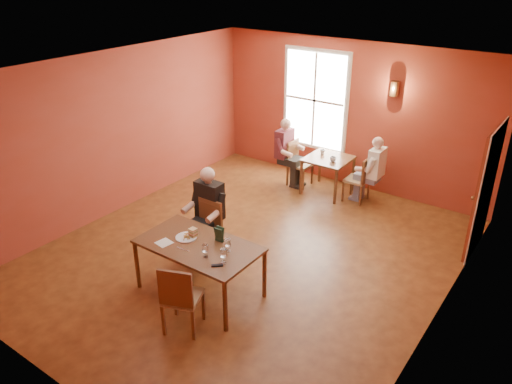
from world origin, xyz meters
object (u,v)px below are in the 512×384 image
Objects in this scene: main_table at (200,268)px; chair_empty at (183,295)px; chair_diner_main at (203,233)px; diner_white at (359,170)px; chair_diner_maroon at (300,164)px; second_table at (327,175)px; chair_diner_white at (357,179)px; diner_maroon at (299,154)px; diner_main at (201,222)px.

main_table is 0.78m from chair_empty.
chair_diner_main is 0.76× the size of diner_white.
chair_diner_maroon reaches higher than main_table.
second_table is at bearing 90.00° from chair_diner_maroon.
chair_empty is 1.08× the size of chair_diner_white.
main_table is 0.83m from chair_diner_main.
chair_empty is at bearing -64.79° from main_table.
diner_white is (0.56, 4.08, 0.26)m from main_table.
chair_diner_maroon is at bearing 100.70° from main_table.
chair_diner_white is 1.35m from diner_maroon.
diner_white is at bearing 90.00° from diner_maroon.
chair_diner_main is at bearing 127.57° from main_table.
chair_diner_maroon reaches higher than chair_diner_white.
diner_main is at bearing 4.98° from diner_maroon.
diner_white is at bearing 65.23° from chair_empty.
diner_white is (0.23, 4.78, 0.16)m from chair_empty.
diner_maroon is (-0.03, 0.00, 0.21)m from chair_diner_maroon.
chair_diner_main is 0.73× the size of diner_maroon.
chair_diner_main is 3.45m from second_table.
second_table is at bearing -96.30° from chair_diner_main.
diner_main is 1.10× the size of diner_white.
chair_empty is 1.18× the size of second_table.
chair_empty is 4.79m from chair_diner_white.
main_table is 1.80× the size of chair_diner_maroon.
diner_white reaches higher than second_table.
chair_diner_main is 3.59m from diner_white.
diner_maroon is (-0.30, 3.46, -0.04)m from diner_main.
diner_main is 3.47m from diner_maroon.
diner_main reaches higher than chair_diner_maroon.
diner_main is at bearing 100.10° from chair_empty.
second_table is at bearing -96.25° from diner_main.
chair_diner_main is 1.08× the size of chair_diner_white.
chair_diner_maroon is (-1.33, 0.00, -0.18)m from diner_white.
chair_diner_maroon reaches higher than second_table.
second_table is 0.92× the size of chair_diner_white.
diner_main is (0.00, -0.03, 0.22)m from chair_diner_main.
chair_empty is (0.83, -1.32, -0.22)m from diner_main.
diner_main is 3.62m from chair_diner_white.
chair_diner_maroon is (-0.27, 3.43, -0.03)m from chair_diner_main.
chair_diner_main is 1.59m from chair_empty.
chair_empty reaches higher than chair_diner_maroon.
chair_diner_maroon is at bearing 90.00° from chair_diner_white.
diner_main reaches higher than chair_diner_white.
diner_main is at bearing 90.00° from chair_diner_main.
chair_diner_white is 0.68× the size of diner_maroon.
diner_main is 1.54× the size of chair_diner_white.
chair_empty reaches higher than chair_diner_white.
main_table is 1.70× the size of chair_diner_main.
chair_diner_main is 1.06× the size of chair_diner_maroon.
chair_diner_white is at bearing -106.70° from chair_diner_main.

